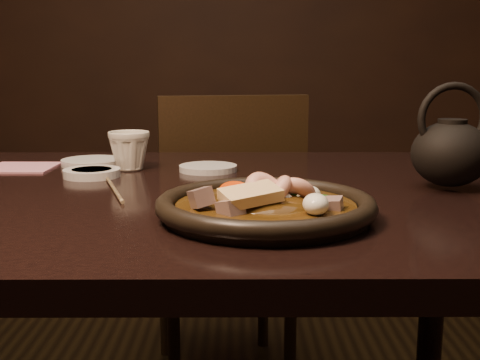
{
  "coord_description": "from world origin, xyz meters",
  "views": [
    {
      "loc": [
        0.24,
        -1.01,
        0.96
      ],
      "look_at": [
        0.25,
        -0.19,
        0.8
      ],
      "focal_mm": 45.0,
      "sensor_mm": 36.0,
      "label": 1
    }
  ],
  "objects_px": {
    "plate": "(266,207)",
    "tea_cup": "(129,149)",
    "table": "(97,232)",
    "chair": "(227,232)",
    "teapot": "(451,150)"
  },
  "relations": [
    {
      "from": "plate",
      "to": "tea_cup",
      "type": "xyz_separation_m",
      "value": [
        -0.26,
        0.4,
        0.03
      ]
    },
    {
      "from": "table",
      "to": "teapot",
      "type": "bearing_deg",
      "value": -0.09
    },
    {
      "from": "table",
      "to": "chair",
      "type": "relative_size",
      "value": 1.81
    },
    {
      "from": "tea_cup",
      "to": "table",
      "type": "bearing_deg",
      "value": -97.67
    },
    {
      "from": "table",
      "to": "chair",
      "type": "xyz_separation_m",
      "value": [
        0.21,
        0.68,
        -0.19
      ]
    },
    {
      "from": "chair",
      "to": "teapot",
      "type": "distance_m",
      "value": 0.86
    },
    {
      "from": "tea_cup",
      "to": "plate",
      "type": "bearing_deg",
      "value": -57.13
    },
    {
      "from": "chair",
      "to": "tea_cup",
      "type": "bearing_deg",
      "value": 58.03
    },
    {
      "from": "plate",
      "to": "teapot",
      "type": "distance_m",
      "value": 0.39
    },
    {
      "from": "chair",
      "to": "plate",
      "type": "distance_m",
      "value": 0.94
    },
    {
      "from": "plate",
      "to": "chair",
      "type": "bearing_deg",
      "value": 94.51
    },
    {
      "from": "teapot",
      "to": "plate",
      "type": "bearing_deg",
      "value": -153.31
    },
    {
      "from": "chair",
      "to": "teapot",
      "type": "relative_size",
      "value": 4.98
    },
    {
      "from": "plate",
      "to": "teapot",
      "type": "relative_size",
      "value": 1.72
    },
    {
      "from": "table",
      "to": "tea_cup",
      "type": "relative_size",
      "value": 18.94
    }
  ]
}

